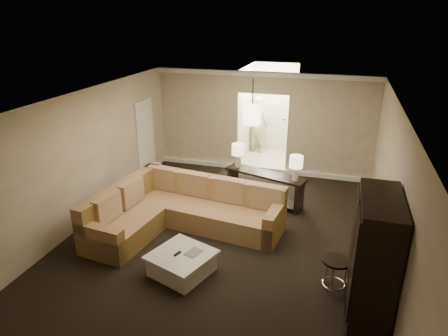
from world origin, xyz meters
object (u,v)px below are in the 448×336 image
(person, at_px, (258,121))
(armoire, at_px, (372,264))
(coffee_table, at_px, (182,263))
(drink_table, at_px, (335,268))
(console_table, at_px, (265,185))
(sectional_sofa, at_px, (180,211))

(person, bearing_deg, armoire, 128.12)
(coffee_table, height_order, drink_table, drink_table)
(coffee_table, distance_m, person, 6.79)
(console_table, xyz_separation_m, person, (-0.95, 3.60, 0.57))
(person, bearing_deg, coffee_table, 104.98)
(coffee_table, height_order, armoire, armoire)
(sectional_sofa, height_order, coffee_table, sectional_sofa)
(coffee_table, xyz_separation_m, console_table, (0.83, 3.14, 0.25))
(sectional_sofa, relative_size, console_table, 1.82)
(armoire, relative_size, person, 0.98)
(sectional_sofa, relative_size, person, 1.78)
(console_table, distance_m, drink_table, 3.32)
(console_table, bearing_deg, coffee_table, -87.73)
(console_table, height_order, drink_table, console_table)
(coffee_table, height_order, person, person)
(sectional_sofa, distance_m, armoire, 4.06)
(console_table, bearing_deg, person, 121.81)
(console_table, height_order, armoire, armoire)
(sectional_sofa, distance_m, drink_table, 3.38)
(console_table, xyz_separation_m, drink_table, (1.72, -2.84, -0.04))
(sectional_sofa, relative_size, armoire, 1.82)
(coffee_table, bearing_deg, console_table, 75.24)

